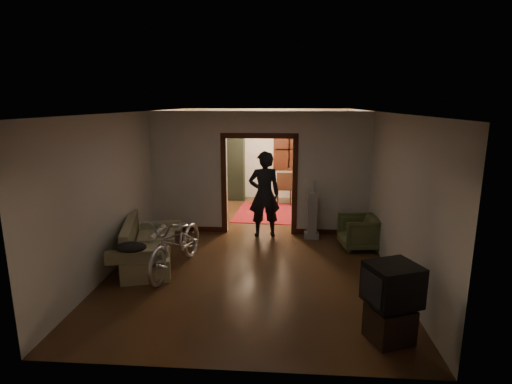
# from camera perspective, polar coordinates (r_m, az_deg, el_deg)

# --- Properties ---
(floor) EXTENTS (5.00, 8.50, 0.01)m
(floor) POSITION_cam_1_polar(r_m,az_deg,el_deg) (8.75, 0.15, -7.25)
(floor) COLOR #341F10
(floor) RESTS_ON ground
(ceiling) EXTENTS (5.00, 8.50, 0.01)m
(ceiling) POSITION_cam_1_polar(r_m,az_deg,el_deg) (8.23, 0.16, 11.40)
(ceiling) COLOR white
(ceiling) RESTS_ON floor
(wall_back) EXTENTS (5.00, 0.02, 2.80)m
(wall_back) POSITION_cam_1_polar(r_m,az_deg,el_deg) (12.57, 1.53, 5.44)
(wall_back) COLOR beige
(wall_back) RESTS_ON floor
(wall_left) EXTENTS (0.02, 8.50, 2.80)m
(wall_left) POSITION_cam_1_polar(r_m,az_deg,el_deg) (8.91, -16.12, 1.94)
(wall_left) COLOR beige
(wall_left) RESTS_ON floor
(wall_right) EXTENTS (0.02, 8.50, 2.80)m
(wall_right) POSITION_cam_1_polar(r_m,az_deg,el_deg) (8.58, 17.06, 1.47)
(wall_right) COLOR beige
(wall_right) RESTS_ON floor
(partition_wall) EXTENTS (5.00, 0.14, 2.80)m
(partition_wall) POSITION_cam_1_polar(r_m,az_deg,el_deg) (9.11, 0.48, 2.67)
(partition_wall) COLOR beige
(partition_wall) RESTS_ON floor
(door_casing) EXTENTS (1.74, 0.20, 2.32)m
(door_casing) POSITION_cam_1_polar(r_m,az_deg,el_deg) (9.17, 0.48, 0.83)
(door_casing) COLOR #34150B
(door_casing) RESTS_ON floor
(far_window) EXTENTS (0.98, 0.06, 1.28)m
(far_window) POSITION_cam_1_polar(r_m,az_deg,el_deg) (12.50, 4.75, 6.05)
(far_window) COLOR black
(far_window) RESTS_ON wall_back
(chandelier) EXTENTS (0.24, 0.24, 0.24)m
(chandelier) POSITION_cam_1_polar(r_m,az_deg,el_deg) (10.74, 1.11, 9.30)
(chandelier) COLOR #FFE0A5
(chandelier) RESTS_ON ceiling
(light_switch) EXTENTS (0.08, 0.01, 0.12)m
(light_switch) POSITION_cam_1_polar(r_m,az_deg,el_deg) (9.06, 7.09, 1.55)
(light_switch) COLOR silver
(light_switch) RESTS_ON partition_wall
(sofa) EXTENTS (1.27, 1.96, 0.83)m
(sofa) POSITION_cam_1_polar(r_m,az_deg,el_deg) (7.78, -15.23, -7.06)
(sofa) COLOR olive
(sofa) RESTS_ON floor
(rolled_paper) EXTENTS (0.10, 0.79, 0.10)m
(rolled_paper) POSITION_cam_1_polar(r_m,az_deg,el_deg) (7.98, -13.89, -5.62)
(rolled_paper) COLOR beige
(rolled_paper) RESTS_ON sofa
(jacket) EXTENTS (0.52, 0.39, 0.15)m
(jacket) POSITION_cam_1_polar(r_m,az_deg,el_deg) (6.87, -17.46, -7.52)
(jacket) COLOR black
(jacket) RESTS_ON sofa
(bicycle) EXTENTS (1.04, 2.10, 1.06)m
(bicycle) POSITION_cam_1_polar(r_m,az_deg,el_deg) (7.36, -11.25, -7.06)
(bicycle) COLOR silver
(bicycle) RESTS_ON floor
(armchair) EXTENTS (0.85, 0.83, 0.69)m
(armchair) POSITION_cam_1_polar(r_m,az_deg,el_deg) (8.60, 14.48, -5.59)
(armchair) COLOR #4C5731
(armchair) RESTS_ON floor
(tv_stand) EXTENTS (0.64, 0.62, 0.46)m
(tv_stand) POSITION_cam_1_polar(r_m,az_deg,el_deg) (5.61, 18.53, -17.41)
(tv_stand) COLOR black
(tv_stand) RESTS_ON floor
(crt_tv) EXTENTS (0.76, 0.72, 0.52)m
(crt_tv) POSITION_cam_1_polar(r_m,az_deg,el_deg) (5.37, 18.94, -12.36)
(crt_tv) COLOR black
(crt_tv) RESTS_ON tv_stand
(vacuum) EXTENTS (0.37, 0.32, 1.04)m
(vacuum) POSITION_cam_1_polar(r_m,az_deg,el_deg) (8.97, 8.02, -3.37)
(vacuum) COLOR gray
(vacuum) RESTS_ON floor
(person) EXTENTS (0.80, 0.61, 1.95)m
(person) POSITION_cam_1_polar(r_m,az_deg,el_deg) (8.93, 1.19, -0.33)
(person) COLOR black
(person) RESTS_ON floor
(oriental_rug) EXTENTS (1.72, 2.18, 0.02)m
(oriental_rug) POSITION_cam_1_polar(r_m,az_deg,el_deg) (11.04, 1.39, -2.96)
(oriental_rug) COLOR maroon
(oriental_rug) RESTS_ON floor
(locker) EXTENTS (1.02, 0.62, 1.95)m
(locker) POSITION_cam_1_polar(r_m,az_deg,el_deg) (12.49, -3.81, 3.39)
(locker) COLOR #24331E
(locker) RESTS_ON floor
(globe) EXTENTS (0.26, 0.26, 0.26)m
(globe) POSITION_cam_1_polar(r_m,az_deg,el_deg) (12.37, -3.88, 7.81)
(globe) COLOR #1E5972
(globe) RESTS_ON locker
(desk) EXTENTS (1.07, 0.80, 0.70)m
(desk) POSITION_cam_1_polar(r_m,az_deg,el_deg) (12.27, 7.23, 0.19)
(desk) COLOR black
(desk) RESTS_ON floor
(desk_chair) EXTENTS (0.46, 0.46, 1.00)m
(desk_chair) POSITION_cam_1_polar(r_m,az_deg,el_deg) (11.86, 4.05, 0.56)
(desk_chair) COLOR black
(desk_chair) RESTS_ON floor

